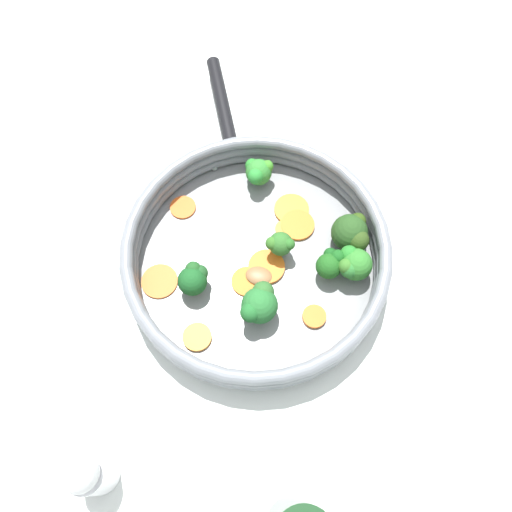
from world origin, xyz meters
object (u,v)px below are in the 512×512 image
Objects in this scene: broccoli_floret_0 at (258,172)px; broccoli_floret_3 at (353,265)px; broccoli_floret_1 at (280,244)px; carrot_slice_5 at (197,337)px; carrot_slice_7 at (286,229)px; carrot_slice_1 at (247,281)px; salt_shaker at (89,474)px; carrot_slice_3 at (267,267)px; skillet at (256,263)px; broccoli_floret_4 at (351,233)px; carrot_slice_6 at (292,209)px; broccoli_floret_2 at (194,279)px; broccoli_floret_6 at (259,304)px; carrot_slice_0 at (314,317)px; carrot_slice_8 at (183,207)px; broccoli_floret_5 at (330,262)px; mushroom_piece_0 at (259,276)px; carrot_slice_2 at (298,225)px; carrot_slice_4 at (160,281)px.

broccoli_floret_0 is 0.18m from broccoli_floret_3.
carrot_slice_5 is at bearing -30.13° from broccoli_floret_1.
broccoli_floret_0 reaches higher than carrot_slice_7.
carrot_slice_7 is 0.58× the size of broccoli_floret_3.
salt_shaker is (0.26, -0.11, 0.03)m from carrot_slice_1.
skillet is at bearing -114.16° from carrot_slice_3.
carrot_slice_1 is 0.78× the size of broccoli_floret_4.
carrot_slice_3 reaches higher than carrot_slice_6.
broccoli_floret_3 is (0.08, 0.09, 0.03)m from carrot_slice_6.
broccoli_floret_3 reaches higher than broccoli_floret_1.
carrot_slice_5 is 0.37× the size of salt_shaker.
broccoli_floret_0 is 0.88× the size of broccoli_floret_3.
carrot_slice_5 is at bearing 16.33° from broccoli_floret_2.
broccoli_floret_2 is at bearing -54.41° from broccoli_floret_1.
broccoli_floret_4 is at bearing -169.75° from broccoli_floret_3.
carrot_slice_0 is at bearing 96.60° from broccoli_floret_6.
broccoli_floret_0 is at bearing -167.83° from broccoli_floret_6.
broccoli_floret_1 is at bearing -2.33° from carrot_slice_7.
broccoli_floret_3 reaches higher than carrot_slice_8.
skillet is at bearing -165.07° from broccoli_floret_6.
carrot_slice_5 is (0.11, -0.06, -0.00)m from carrot_slice_3.
salt_shaker reaches higher than broccoli_floret_3.
carrot_slice_6 is (-0.08, 0.03, 0.01)m from skillet.
carrot_slice_1 is at bearing -69.33° from broccoli_floret_5.
skillet is 0.11m from carrot_slice_0.
carrot_slice_2 is at bearing 157.08° from mushroom_piece_0.
broccoli_floret_5 is at bearing 109.62° from broccoli_floret_2.
skillet is at bearing 127.45° from broccoli_floret_2.
broccoli_floret_0 is 0.45× the size of salt_shaker.
broccoli_floret_0 reaches higher than carrot_slice_1.
carrot_slice_4 is 1.07× the size of broccoli_floret_1.
carrot_slice_7 is at bearing 164.56° from mushroom_piece_0.
carrot_slice_0 is at bearing 53.00° from carrot_slice_3.
broccoli_floret_4 is (-0.04, 0.09, -0.00)m from broccoli_floret_1.
broccoli_floret_2 reaches higher than carrot_slice_3.
carrot_slice_7 is at bearing 157.82° from carrot_slice_1.
carrot_slice_3 is 0.10m from broccoli_floret_2.
broccoli_floret_5 is at bearing 38.17° from carrot_slice_6.
salt_shaker is (0.34, -0.15, 0.03)m from carrot_slice_7.
carrot_slice_2 is 0.83× the size of broccoli_floret_6.
broccoli_floret_1 is (0.05, -0.02, 0.03)m from carrot_slice_2.
broccoli_floret_5 reaches higher than carrot_slice_6.
carrot_slice_1 reaches higher than skillet.
skillet is 7.97× the size of carrot_slice_1.
skillet is at bearing 170.74° from carrot_slice_1.
carrot_slice_7 is 0.09m from broccoli_floret_0.
skillet is 0.13m from carrot_slice_5.
carrot_slice_3 is at bearing -177.37° from broccoli_floret_6.
carrot_slice_0 is 0.65× the size of broccoli_floret_2.
broccoli_floret_2 is at bearing -60.24° from broccoli_floret_4.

